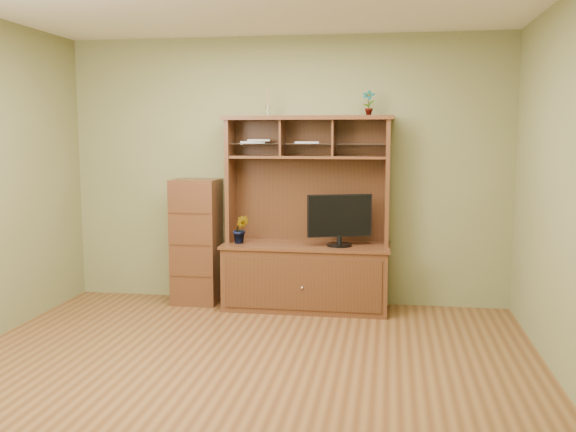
# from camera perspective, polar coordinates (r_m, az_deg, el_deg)

# --- Properties ---
(room) EXTENTS (4.54, 4.04, 2.74)m
(room) POSITION_cam_1_polar(r_m,az_deg,el_deg) (4.60, -4.23, 2.64)
(room) COLOR brown
(room) RESTS_ON ground
(media_hutch) EXTENTS (1.66, 0.61, 1.90)m
(media_hutch) POSITION_cam_1_polar(r_m,az_deg,el_deg) (6.36, 1.65, -3.61)
(media_hutch) COLOR #442413
(media_hutch) RESTS_ON room
(monitor) EXTENTS (0.61, 0.26, 0.50)m
(monitor) POSITION_cam_1_polar(r_m,az_deg,el_deg) (6.18, 4.60, -0.26)
(monitor) COLOR black
(monitor) RESTS_ON media_hutch
(orchid_plant) EXTENTS (0.17, 0.14, 0.28)m
(orchid_plant) POSITION_cam_1_polar(r_m,az_deg,el_deg) (6.34, -4.24, -1.19)
(orchid_plant) COLOR #2A581E
(orchid_plant) RESTS_ON media_hutch
(top_plant) EXTENTS (0.14, 0.10, 0.24)m
(top_plant) POSITION_cam_1_polar(r_m,az_deg,el_deg) (6.28, 7.16, 9.96)
(top_plant) COLOR #3E6523
(top_plant) RESTS_ON media_hutch
(reed_diffuser) EXTENTS (0.06, 0.06, 0.28)m
(reed_diffuser) POSITION_cam_1_polar(r_m,az_deg,el_deg) (6.39, -1.79, 9.86)
(reed_diffuser) COLOR silver
(reed_diffuser) RESTS_ON media_hutch
(magazines) EXTENTS (0.81, 0.23, 0.04)m
(magazines) POSITION_cam_1_polar(r_m,az_deg,el_deg) (6.37, -1.45, 6.62)
(magazines) COLOR #B9B9BE
(magazines) RESTS_ON media_hutch
(side_cabinet) EXTENTS (0.45, 0.41, 1.27)m
(side_cabinet) POSITION_cam_1_polar(r_m,az_deg,el_deg) (6.62, -8.14, -2.24)
(side_cabinet) COLOR #442413
(side_cabinet) RESTS_ON room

